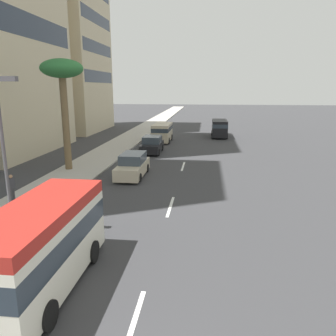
% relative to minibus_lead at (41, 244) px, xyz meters
% --- Properties ---
extents(ground_plane, '(198.00, 198.00, 0.00)m').
position_rel_minibus_lead_xyz_m(ground_plane, '(25.99, -3.26, -1.57)').
color(ground_plane, '#38383A').
extents(sidewalk_right, '(162.00, 3.83, 0.15)m').
position_rel_minibus_lead_xyz_m(sidewalk_right, '(25.99, 4.69, -1.49)').
color(sidewalk_right, '#B2ADA3').
rests_on(sidewalk_right, ground_plane).
extents(lane_stripe_near, '(3.20, 0.16, 0.01)m').
position_rel_minibus_lead_xyz_m(lane_stripe_near, '(-1.43, -3.26, -1.56)').
color(lane_stripe_near, silver).
rests_on(lane_stripe_near, ground_plane).
extents(lane_stripe_mid, '(3.20, 0.16, 0.01)m').
position_rel_minibus_lead_xyz_m(lane_stripe_mid, '(8.09, -3.26, -1.56)').
color(lane_stripe_mid, silver).
rests_on(lane_stripe_mid, ground_plane).
extents(lane_stripe_far, '(3.20, 0.16, 0.01)m').
position_rel_minibus_lead_xyz_m(lane_stripe_far, '(17.83, -3.26, -1.56)').
color(lane_stripe_far, silver).
rests_on(lane_stripe_far, ground_plane).
extents(minibus_lead, '(6.22, 2.27, 2.85)m').
position_rel_minibus_lead_xyz_m(minibus_lead, '(0.00, 0.00, 0.00)').
color(minibus_lead, silver).
rests_on(minibus_lead, ground_plane).
extents(car_second, '(4.70, 1.83, 1.71)m').
position_rel_minibus_lead_xyz_m(car_second, '(14.19, 0.23, -0.76)').
color(car_second, beige).
rests_on(car_second, ground_plane).
extents(van_third, '(4.82, 2.08, 2.26)m').
position_rel_minibus_lead_xyz_m(van_third, '(35.23, -6.83, -0.27)').
color(van_third, black).
rests_on(van_third, ground_plane).
extents(car_fourth, '(4.35, 1.93, 1.67)m').
position_rel_minibus_lead_xyz_m(car_fourth, '(23.51, 0.32, -0.78)').
color(car_fourth, black).
rests_on(car_fourth, ground_plane).
extents(van_fifth, '(5.15, 2.11, 2.20)m').
position_rel_minibus_lead_xyz_m(van_fifth, '(30.51, 0.20, -0.30)').
color(van_fifth, beige).
rests_on(van_fifth, ground_plane).
extents(pedestrian_near_lamp, '(0.39, 0.35, 1.55)m').
position_rel_minibus_lead_xyz_m(pedestrian_near_lamp, '(7.53, 5.67, -0.58)').
color(pedestrian_near_lamp, '#333338').
rests_on(pedestrian_near_lamp, sidewalk_right).
extents(palm_tree, '(3.14, 3.14, 8.37)m').
position_rel_minibus_lead_xyz_m(palm_tree, '(15.30, 5.66, 5.72)').
color(palm_tree, brown).
rests_on(palm_tree, sidewalk_right).
extents(street_lamp, '(0.24, 0.97, 6.75)m').
position_rel_minibus_lead_xyz_m(street_lamp, '(3.44, 3.06, 2.75)').
color(street_lamp, '#4C4C51').
rests_on(street_lamp, sidewalk_right).
extents(office_tower_far, '(13.56, 12.35, 33.32)m').
position_rel_minibus_lead_xyz_m(office_tower_far, '(39.89, 16.95, 15.09)').
color(office_tower_far, beige).
rests_on(office_tower_far, ground_plane).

